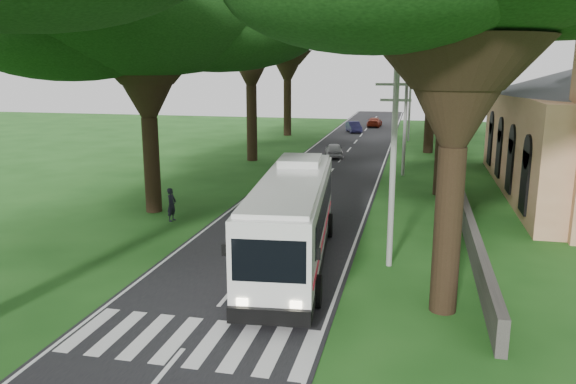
{
  "coord_description": "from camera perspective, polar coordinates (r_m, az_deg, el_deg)",
  "views": [
    {
      "loc": [
        6.34,
        -16.42,
        8.14
      ],
      "look_at": [
        0.49,
        9.07,
        2.2
      ],
      "focal_mm": 35.0,
      "sensor_mm": 36.0,
      "label": 1
    }
  ],
  "objects": [
    {
      "name": "ground",
      "position": [
        19.39,
        -7.61,
        -12.15
      ],
      "size": [
        140.0,
        140.0,
        0.0
      ],
      "primitive_type": "plane",
      "color": "#194714",
      "rests_on": "ground"
    },
    {
      "name": "road",
      "position": [
        42.68,
        4.14,
        1.79
      ],
      "size": [
        8.0,
        120.0,
        0.04
      ],
      "primitive_type": "cube",
      "color": "black",
      "rests_on": "ground"
    },
    {
      "name": "crosswalk",
      "position": [
        17.73,
        -9.93,
        -14.74
      ],
      "size": [
        8.0,
        3.0,
        0.01
      ],
      "primitive_type": "cube",
      "color": "silver",
      "rests_on": "ground"
    },
    {
      "name": "property_wall",
      "position": [
        41.2,
        16.4,
        1.73
      ],
      "size": [
        0.35,
        50.0,
        1.2
      ],
      "primitive_type": "cube",
      "color": "#383533",
      "rests_on": "ground"
    },
    {
      "name": "pole_near",
      "position": [
        22.78,
        10.62,
        2.57
      ],
      "size": [
        1.6,
        0.24,
        8.0
      ],
      "color": "gray",
      "rests_on": "ground"
    },
    {
      "name": "pole_mid",
      "position": [
        42.61,
        11.82,
        7.2
      ],
      "size": [
        1.6,
        0.24,
        8.0
      ],
      "color": "gray",
      "rests_on": "ground"
    },
    {
      "name": "pole_far",
      "position": [
        62.55,
        12.27,
        8.88
      ],
      "size": [
        1.6,
        0.24,
        8.0
      ],
      "color": "gray",
      "rests_on": "ground"
    },
    {
      "name": "tree_l_mida",
      "position": [
        31.93,
        -14.46,
        16.97
      ],
      "size": [
        15.59,
        15.59,
        14.06
      ],
      "color": "black",
      "rests_on": "ground"
    },
    {
      "name": "tree_l_midb",
      "position": [
        48.69,
        -3.87,
        18.65
      ],
      "size": [
        16.0,
        16.0,
        16.63
      ],
      "color": "black",
      "rests_on": "ground"
    },
    {
      "name": "tree_l_far",
      "position": [
        66.28,
        -0.06,
        16.96
      ],
      "size": [
        15.49,
        15.49,
        16.35
      ],
      "color": "black",
      "rests_on": "ground"
    },
    {
      "name": "tree_r_midb",
      "position": [
        54.57,
        14.72,
        16.58
      ],
      "size": [
        12.72,
        12.72,
        15.03
      ],
      "color": "black",
      "rests_on": "ground"
    },
    {
      "name": "tree_r_far",
      "position": [
        72.59,
        15.19,
        15.94
      ],
      "size": [
        12.42,
        12.42,
        15.53
      ],
      "color": "black",
      "rests_on": "ground"
    },
    {
      "name": "coach_bus",
      "position": [
        23.15,
        0.46,
        -2.6
      ],
      "size": [
        3.93,
        12.76,
        3.7
      ],
      "rotation": [
        0.0,
        0.0,
        0.1
      ],
      "color": "white",
      "rests_on": "ground"
    },
    {
      "name": "distant_car_a",
      "position": [
        50.71,
        4.69,
        4.28
      ],
      "size": [
        2.19,
        3.92,
        1.26
      ],
      "primitive_type": "imported",
      "rotation": [
        0.0,
        0.0,
        3.34
      ],
      "color": "#AFAEB3",
      "rests_on": "road"
    },
    {
      "name": "distant_car_b",
      "position": [
        69.99,
        6.69,
        6.59
      ],
      "size": [
        2.53,
        4.15,
        1.29
      ],
      "primitive_type": "imported",
      "rotation": [
        0.0,
        0.0,
        0.32
      ],
      "color": "navy",
      "rests_on": "road"
    },
    {
      "name": "distant_car_c",
      "position": [
        76.7,
        8.78,
        7.04
      ],
      "size": [
        1.86,
        4.27,
        1.22
      ],
      "primitive_type": "imported",
      "rotation": [
        0.0,
        0.0,
        3.11
      ],
      "color": "maroon",
      "rests_on": "road"
    },
    {
      "name": "pedestrian",
      "position": [
        30.42,
        -11.74,
        -1.26
      ],
      "size": [
        0.49,
        0.69,
        1.78
      ],
      "primitive_type": "imported",
      "rotation": [
        0.0,
        0.0,
        1.47
      ],
      "color": "black",
      "rests_on": "ground"
    }
  ]
}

